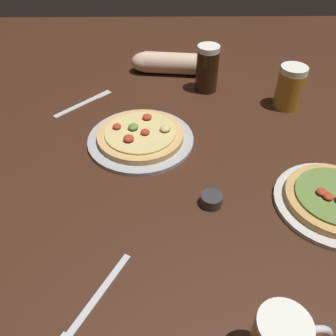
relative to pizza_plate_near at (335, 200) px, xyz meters
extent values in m
cube|color=#3D2114|center=(-0.40, 0.12, -0.03)|extent=(2.40, 2.40, 0.03)
cylinder|color=silver|center=(0.00, 0.00, -0.01)|extent=(0.28, 0.28, 0.01)
cylinder|color=tan|center=(0.00, 0.00, 0.00)|extent=(0.23, 0.23, 0.02)
ellipsoid|color=#B73823|center=(-0.03, -0.01, 0.03)|extent=(0.02, 0.02, 0.01)
ellipsoid|color=#B73823|center=(-0.04, 0.00, 0.03)|extent=(0.02, 0.02, 0.01)
cylinder|color=#B2B2B7|center=(-0.47, 0.26, -0.01)|extent=(0.31, 0.31, 0.01)
cylinder|color=tan|center=(-0.47, 0.26, 0.00)|extent=(0.25, 0.25, 0.02)
cylinder|color=#DBC67A|center=(-0.47, 0.26, 0.02)|extent=(0.21, 0.21, 0.01)
ellipsoid|color=#B73823|center=(-0.50, 0.21, 0.03)|extent=(0.03, 0.03, 0.02)
ellipsoid|color=#B73823|center=(-0.54, 0.27, 0.03)|extent=(0.03, 0.03, 0.01)
ellipsoid|color=#DBC67A|center=(-0.40, 0.26, 0.03)|extent=(0.03, 0.03, 0.02)
ellipsoid|color=olive|center=(-0.49, 0.27, 0.03)|extent=(0.03, 0.03, 0.01)
ellipsoid|color=#B73823|center=(-0.46, 0.25, 0.03)|extent=(0.03, 0.03, 0.01)
ellipsoid|color=#B73823|center=(-0.46, 0.32, 0.03)|extent=(0.03, 0.03, 0.01)
cylinder|color=white|center=(-0.23, -0.35, 0.11)|extent=(0.08, 0.08, 0.01)
cylinder|color=#B27A23|center=(0.00, 0.45, 0.04)|extent=(0.09, 0.09, 0.12)
cylinder|color=white|center=(0.00, 0.45, 0.11)|extent=(0.08, 0.08, 0.02)
torus|color=silver|center=(0.02, 0.50, 0.04)|extent=(0.03, 0.08, 0.08)
cylinder|color=black|center=(-0.26, 0.56, 0.05)|extent=(0.08, 0.08, 0.14)
cylinder|color=white|center=(-0.26, 0.56, 0.14)|extent=(0.07, 0.07, 0.02)
torus|color=silver|center=(-0.24, 0.61, 0.05)|extent=(0.04, 0.09, 0.09)
cylinder|color=#333338|center=(-0.29, 0.01, 0.00)|extent=(0.05, 0.05, 0.03)
cube|color=silver|center=(-0.53, -0.22, -0.01)|extent=(0.11, 0.18, 0.01)
cube|color=silver|center=(-0.69, 0.45, -0.01)|extent=(0.14, 0.14, 0.01)
cube|color=silver|center=(-0.62, 0.53, -0.01)|extent=(0.06, 0.06, 0.00)
cylinder|color=beige|center=(-0.34, 0.69, 0.02)|extent=(0.28, 0.11, 0.08)
ellipsoid|color=beige|center=(-0.48, 0.70, 0.02)|extent=(0.10, 0.08, 0.07)
camera|label=1|loc=(-0.40, -0.57, 0.62)|focal=37.94mm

